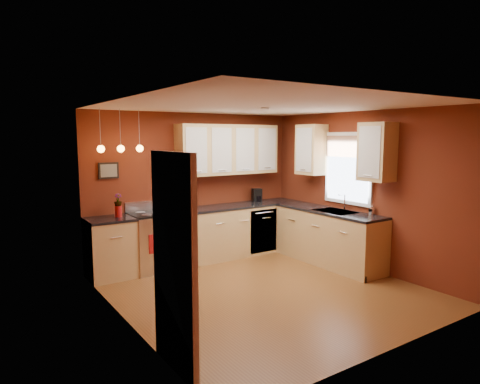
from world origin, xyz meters
TOP-DOWN VIEW (x-y plane):
  - floor at (0.00, 0.00)m, footprint 4.20×4.20m
  - ceiling at (0.00, 0.00)m, footprint 4.00×4.20m
  - wall_back at (0.00, 2.10)m, footprint 4.00×0.02m
  - wall_front at (0.00, -2.10)m, footprint 4.00×0.02m
  - wall_left at (-2.00, 0.00)m, footprint 0.02×4.20m
  - wall_right at (2.00, 0.00)m, footprint 0.02×4.20m
  - base_cabinets_back_left at (-1.65, 1.80)m, footprint 0.70×0.60m
  - base_cabinets_back_right at (0.73, 1.80)m, footprint 2.54×0.60m
  - base_cabinets_right at (1.70, 0.45)m, footprint 0.60×2.10m
  - counter_back_left at (-1.65, 1.80)m, footprint 0.70×0.62m
  - counter_back_right at (0.73, 1.80)m, footprint 2.54×0.62m
  - counter_right at (1.70, 0.45)m, footprint 0.62×2.10m
  - gas_range at (-0.92, 1.80)m, footprint 0.76×0.64m
  - dishwasher_front at (1.10, 1.51)m, footprint 0.60×0.02m
  - sink at (1.70, 0.30)m, footprint 0.50×0.70m
  - window at (1.97, 0.30)m, footprint 0.06×1.02m
  - door_left_wall at (-1.97, -1.20)m, footprint 0.12×0.82m
  - upper_cabinets_back at (0.60, 1.93)m, footprint 2.00×0.35m
  - upper_cabinets_right at (1.82, 0.32)m, footprint 0.35×1.95m
  - wall_picture at (-1.55, 2.08)m, footprint 0.32×0.03m
  - pendant_lights at (-1.45, 1.75)m, footprint 0.71×0.11m
  - red_canister at (-0.22, 1.95)m, footprint 0.14×0.14m
  - red_vase at (-1.50, 1.82)m, footprint 0.11×0.11m
  - flowers at (-1.50, 1.82)m, footprint 0.12×0.12m
  - coffee_maker at (1.25, 1.91)m, footprint 0.21×0.20m
  - soap_pump at (1.95, -0.25)m, footprint 0.08×0.08m
  - dish_towel at (-1.04, 1.47)m, footprint 0.22×0.02m

SIDE VIEW (x-z plane):
  - floor at x=0.00m, z-range 0.00..0.00m
  - base_cabinets_back_left at x=-1.65m, z-range 0.00..0.90m
  - base_cabinets_back_right at x=0.73m, z-range 0.00..0.90m
  - base_cabinets_right at x=1.70m, z-range 0.00..0.90m
  - dishwasher_front at x=1.10m, z-range 0.05..0.85m
  - gas_range at x=-0.92m, z-range -0.07..1.04m
  - dish_towel at x=-1.04m, z-range 0.37..0.67m
  - sink at x=1.70m, z-range 0.75..1.08m
  - counter_back_left at x=-1.65m, z-range 0.90..0.94m
  - counter_back_right at x=0.73m, z-range 0.90..0.94m
  - counter_right at x=1.70m, z-range 0.90..0.94m
  - soap_pump at x=1.95m, z-range 0.94..1.10m
  - door_left_wall at x=-1.97m, z-range 0.00..2.05m
  - red_vase at x=-1.50m, z-range 0.94..1.11m
  - red_canister at x=-0.22m, z-range 0.94..1.15m
  - coffee_maker at x=1.25m, z-range 0.93..1.18m
  - flowers at x=-1.50m, z-range 1.09..1.31m
  - wall_back at x=0.00m, z-range 0.00..2.60m
  - wall_front at x=0.00m, z-range 0.00..2.60m
  - wall_left at x=-2.00m, z-range 0.00..2.60m
  - wall_right at x=2.00m, z-range 0.00..2.60m
  - wall_picture at x=-1.55m, z-range 1.52..1.78m
  - window at x=1.97m, z-range 1.08..2.30m
  - upper_cabinets_back at x=0.60m, z-range 1.50..2.40m
  - upper_cabinets_right at x=1.82m, z-range 1.50..2.40m
  - pendant_lights at x=-1.45m, z-range 1.68..2.34m
  - ceiling at x=0.00m, z-range 2.59..2.61m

